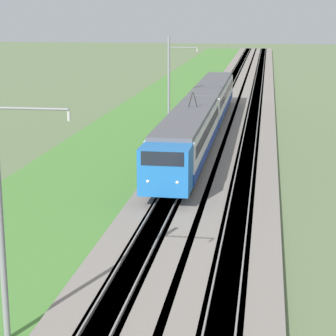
{
  "coord_description": "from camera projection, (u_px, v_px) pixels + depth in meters",
  "views": [
    {
      "loc": [
        -12.49,
        -5.34,
        10.86
      ],
      "look_at": [
        22.8,
        0.0,
        2.15
      ],
      "focal_mm": 70.0,
      "sensor_mm": 36.0,
      "label": 1
    }
  ],
  "objects": [
    {
      "name": "ballast_main",
      "position": [
        210.0,
        122.0,
        63.34
      ],
      "size": [
        240.0,
        4.4,
        0.3
      ],
      "color": "gray",
      "rests_on": "ground"
    },
    {
      "name": "ballast_adjacent",
      "position": [
        252.0,
        123.0,
        62.75
      ],
      "size": [
        240.0,
        4.4,
        0.3
      ],
      "color": "gray",
      "rests_on": "ground"
    },
    {
      "name": "track_main",
      "position": [
        210.0,
        122.0,
        63.34
      ],
      "size": [
        240.0,
        1.57,
        0.45
      ],
      "color": "#4C4238",
      "rests_on": "ground"
    },
    {
      "name": "track_adjacent",
      "position": [
        252.0,
        123.0,
        62.75
      ],
      "size": [
        240.0,
        1.57,
        0.45
      ],
      "color": "#4C4238",
      "rests_on": "ground"
    },
    {
      "name": "grass_verge",
      "position": [
        143.0,
        121.0,
        64.33
      ],
      "size": [
        240.0,
        9.3,
        0.12
      ],
      "color": "#4C8438",
      "rests_on": "ground"
    },
    {
      "name": "passenger_train",
      "position": [
        202.0,
        113.0,
        55.17
      ],
      "size": [
        41.9,
        2.91,
        4.9
      ],
      "rotation": [
        0.0,
        0.0,
        3.14
      ],
      "color": "blue",
      "rests_on": "ground"
    },
    {
      "name": "catenary_mast_near",
      "position": [
        1.0,
        213.0,
        20.81
      ],
      "size": [
        0.22,
        2.56,
        8.81
      ],
      "color": "slate",
      "rests_on": "ground"
    },
    {
      "name": "catenary_mast_mid",
      "position": [
        169.0,
        86.0,
        55.67
      ],
      "size": [
        0.22,
        2.56,
        8.59
      ],
      "color": "slate",
      "rests_on": "ground"
    }
  ]
}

